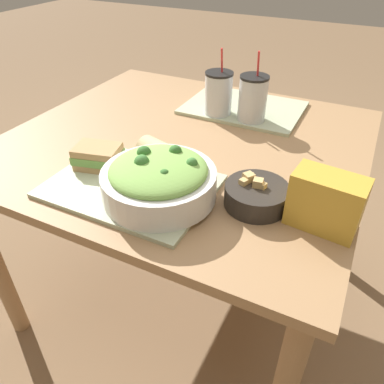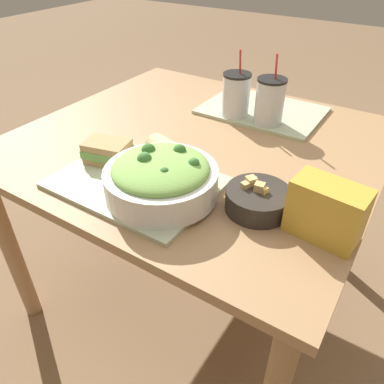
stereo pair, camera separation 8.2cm
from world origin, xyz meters
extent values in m
plane|color=#846647|center=(0.00, 0.00, 0.00)|extent=(12.00, 12.00, 0.00)
cube|color=#A37A51|center=(0.00, 0.00, 0.73)|extent=(1.15, 1.06, 0.03)
cylinder|color=#A37A51|center=(-0.51, 0.47, 0.36)|extent=(0.06, 0.06, 0.72)
cylinder|color=#A37A51|center=(0.51, 0.47, 0.36)|extent=(0.06, 0.06, 0.72)
cube|color=#B2BC99|center=(0.00, -0.32, 0.76)|extent=(0.43, 0.32, 0.01)
cube|color=#B2BC99|center=(0.09, 0.32, 0.76)|extent=(0.43, 0.32, 0.01)
cylinder|color=white|center=(0.10, -0.33, 0.80)|extent=(0.29, 0.29, 0.07)
ellipsoid|color=#7FB251|center=(0.10, -0.33, 0.84)|extent=(0.25, 0.25, 0.05)
sphere|color=#38702D|center=(0.04, -0.30, 0.86)|extent=(0.04, 0.04, 0.04)
sphere|color=#427F38|center=(0.17, -0.29, 0.86)|extent=(0.03, 0.03, 0.03)
sphere|color=#427F38|center=(0.06, -0.35, 0.86)|extent=(0.04, 0.04, 0.04)
sphere|color=#38702D|center=(0.11, -0.26, 0.86)|extent=(0.03, 0.03, 0.03)
sphere|color=#38702D|center=(0.13, -0.36, 0.86)|extent=(0.03, 0.03, 0.03)
cube|color=beige|center=(0.03, -0.29, 0.85)|extent=(0.05, 0.05, 0.01)
cube|color=beige|center=(0.08, -0.35, 0.85)|extent=(0.05, 0.05, 0.01)
cylinder|color=#2D2823|center=(0.33, -0.24, 0.78)|extent=(0.16, 0.16, 0.06)
cylinder|color=brown|center=(0.33, -0.24, 0.80)|extent=(0.15, 0.15, 0.01)
cube|color=tan|center=(0.33, -0.24, 0.81)|extent=(0.03, 0.03, 0.02)
cube|color=tan|center=(0.30, -0.22, 0.81)|extent=(0.03, 0.03, 0.02)
cube|color=tan|center=(0.33, -0.23, 0.81)|extent=(0.02, 0.02, 0.02)
cube|color=tan|center=(0.34, -0.24, 0.81)|extent=(0.02, 0.02, 0.02)
cube|color=tan|center=(0.29, -0.25, 0.81)|extent=(0.02, 0.02, 0.02)
cube|color=tan|center=(0.30, -0.22, 0.81)|extent=(0.03, 0.03, 0.02)
cube|color=tan|center=(-0.13, -0.28, 0.77)|extent=(0.14, 0.11, 0.02)
cube|color=#6B9E47|center=(-0.13, -0.28, 0.79)|extent=(0.15, 0.12, 0.02)
cube|color=tan|center=(-0.13, -0.28, 0.82)|extent=(0.14, 0.11, 0.02)
cylinder|color=#DBBC84|center=(0.04, -0.20, 0.80)|extent=(0.18, 0.12, 0.07)
cylinder|color=beige|center=(0.11, -0.22, 0.80)|extent=(0.02, 0.07, 0.07)
cylinder|color=silver|center=(0.03, 0.22, 0.83)|extent=(0.10, 0.10, 0.14)
cylinder|color=black|center=(0.03, 0.22, 0.82)|extent=(0.09, 0.09, 0.12)
cylinder|color=black|center=(0.03, 0.22, 0.91)|extent=(0.10, 0.10, 0.01)
cylinder|color=red|center=(0.03, 0.22, 0.95)|extent=(0.01, 0.02, 0.09)
cylinder|color=silver|center=(0.15, 0.22, 0.84)|extent=(0.10, 0.10, 0.15)
cylinder|color=maroon|center=(0.15, 0.22, 0.83)|extent=(0.09, 0.09, 0.12)
cylinder|color=black|center=(0.15, 0.22, 0.91)|extent=(0.10, 0.10, 0.01)
cylinder|color=red|center=(0.16, 0.22, 0.96)|extent=(0.01, 0.02, 0.09)
cube|color=gold|center=(0.49, -0.25, 0.82)|extent=(0.17, 0.10, 0.14)
camera|label=1|loc=(0.52, -0.99, 1.33)|focal=35.00mm
camera|label=2|loc=(0.59, -0.95, 1.33)|focal=35.00mm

